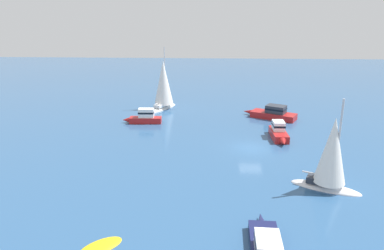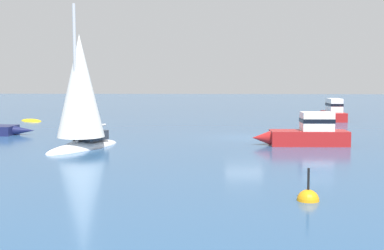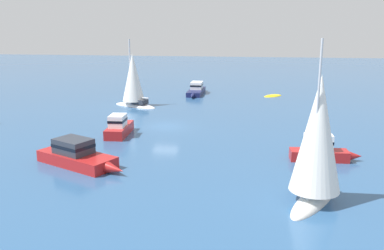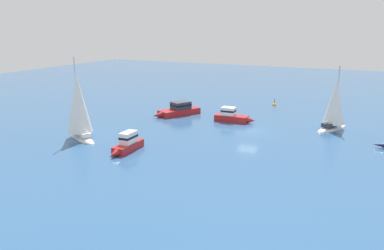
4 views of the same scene
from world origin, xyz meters
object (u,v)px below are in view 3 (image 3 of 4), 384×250
(motor_cruiser, at_px, (78,155))
(sloop, at_px, (317,144))
(tender, at_px, (273,96))
(ketch, at_px, (133,82))
(motor_cruiser_1, at_px, (196,90))
(powerboat_1, at_px, (119,127))
(powerboat, at_px, (321,150))

(motor_cruiser, bearing_deg, sloop, 11.63)
(sloop, distance_m, tender, 35.81)
(sloop, xyz_separation_m, ketch, (26.49, 17.64, -0.60))
(sloop, xyz_separation_m, tender, (35.63, 0.24, -3.55))
(motor_cruiser_1, bearing_deg, ketch, -32.69)
(sloop, relative_size, powerboat_1, 1.76)
(ketch, relative_size, motor_cruiser_1, 1.12)
(powerboat, bearing_deg, powerboat_1, 160.55)
(tender, bearing_deg, powerboat_1, 13.78)
(sloop, xyz_separation_m, motor_cruiser, (4.63, 16.32, -2.81))
(tender, xyz_separation_m, motor_cruiser, (-31.00, 16.09, 0.75))
(motor_cruiser, height_order, powerboat_1, powerboat_1)
(sloop, height_order, motor_cruiser_1, sloop)
(motor_cruiser_1, bearing_deg, tender, 90.05)
(motor_cruiser, bearing_deg, powerboat_1, 113.27)
(powerboat, xyz_separation_m, tender, (27.76, 1.96, -0.80))
(tender, distance_m, motor_cruiser_1, 10.80)
(ketch, bearing_deg, motor_cruiser, 118.10)
(tender, height_order, motor_cruiser, motor_cruiser)
(sloop, bearing_deg, powerboat, -164.82)
(sloop, height_order, powerboat_1, sloop)
(sloop, relative_size, powerboat, 1.85)
(ketch, relative_size, motor_cruiser, 1.11)
(ketch, height_order, motor_cruiser, ketch)
(powerboat_1, bearing_deg, motor_cruiser_1, -12.88)
(sloop, distance_m, motor_cruiser_1, 37.78)
(motor_cruiser_1, bearing_deg, motor_cruiser, -7.49)
(sloop, relative_size, ketch, 1.18)
(sloop, height_order, powerboat, sloop)
(powerboat, height_order, tender, powerboat)
(ketch, xyz_separation_m, powerboat_1, (-13.13, -1.96, -2.21))
(ketch, relative_size, tender, 2.64)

